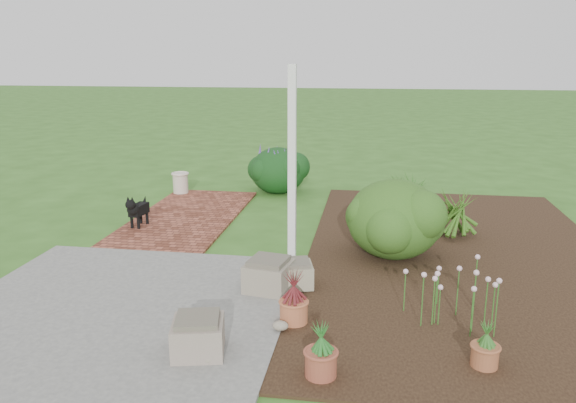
# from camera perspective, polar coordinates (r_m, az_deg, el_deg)

# --- Properties ---
(ground) EXTENTS (80.00, 80.00, 0.00)m
(ground) POSITION_cam_1_polar(r_m,az_deg,el_deg) (7.40, -2.02, -5.97)
(ground) COLOR #2F591C
(ground) RESTS_ON ground
(concrete_patio) EXTENTS (3.50, 3.50, 0.04)m
(concrete_patio) POSITION_cam_1_polar(r_m,az_deg,el_deg) (6.23, -16.76, -10.53)
(concrete_patio) COLOR #61615E
(concrete_patio) RESTS_ON ground
(brick_path) EXTENTS (1.60, 3.50, 0.04)m
(brick_path) POSITION_cam_1_polar(r_m,az_deg,el_deg) (9.43, -10.20, -1.50)
(brick_path) COLOR #5E2C1D
(brick_path) RESTS_ON ground
(garden_bed) EXTENTS (4.00, 7.00, 0.03)m
(garden_bed) POSITION_cam_1_polar(r_m,az_deg,el_deg) (7.83, 17.07, -5.33)
(garden_bed) COLOR black
(garden_bed) RESTS_ON ground
(veranda_post) EXTENTS (0.10, 0.10, 2.50)m
(veranda_post) POSITION_cam_1_polar(r_m,az_deg,el_deg) (7.10, 0.42, 3.66)
(veranda_post) COLOR white
(veranda_post) RESTS_ON ground
(stone_trough_near) EXTENTS (0.53, 0.53, 0.30)m
(stone_trough_near) POSITION_cam_1_polar(r_m,az_deg,el_deg) (5.16, -9.11, -13.45)
(stone_trough_near) COLOR #7A6D5F
(stone_trough_near) RESTS_ON concrete_patio
(stone_trough_mid) EXTENTS (0.55, 0.55, 0.32)m
(stone_trough_mid) POSITION_cam_1_polar(r_m,az_deg,el_deg) (6.36, -1.97, -7.59)
(stone_trough_mid) COLOR #7B6C5D
(stone_trough_mid) RESTS_ON concrete_patio
(stone_trough_far) EXTENTS (0.47, 0.47, 0.26)m
(stone_trough_far) POSITION_cam_1_polar(r_m,az_deg,el_deg) (6.47, 0.73, -7.45)
(stone_trough_far) COLOR gray
(stone_trough_far) RESTS_ON concrete_patio
(black_dog) EXTENTS (0.21, 0.55, 0.47)m
(black_dog) POSITION_cam_1_polar(r_m,az_deg,el_deg) (8.88, -15.07, -0.75)
(black_dog) COLOR black
(black_dog) RESTS_ON brick_path
(cream_ceramic_urn) EXTENTS (0.30, 0.30, 0.38)m
(cream_ceramic_urn) POSITION_cam_1_polar(r_m,az_deg,el_deg) (10.95, -10.87, 1.86)
(cream_ceramic_urn) COLOR beige
(cream_ceramic_urn) RESTS_ON brick_path
(evergreen_shrub) EXTENTS (1.54, 1.54, 1.05)m
(evergreen_shrub) POSITION_cam_1_polar(r_m,az_deg,el_deg) (7.47, 10.76, -1.54)
(evergreen_shrub) COLOR #154114
(evergreen_shrub) RESTS_ON garden_bed
(agapanthus_clump_back) EXTENTS (1.04, 1.04, 0.81)m
(agapanthus_clump_back) POSITION_cam_1_polar(r_m,az_deg,el_deg) (8.53, 16.67, -0.73)
(agapanthus_clump_back) COLOR #10370A
(agapanthus_clump_back) RESTS_ON garden_bed
(agapanthus_clump_front) EXTENTS (1.03, 1.03, 0.82)m
(agapanthus_clump_front) POSITION_cam_1_polar(r_m,az_deg,el_deg) (9.49, 12.01, 1.14)
(agapanthus_clump_front) COLOR #1B3C10
(agapanthus_clump_front) RESTS_ON garden_bed
(pink_flower_patch) EXTENTS (0.98, 0.98, 0.62)m
(pink_flower_patch) POSITION_cam_1_polar(r_m,az_deg,el_deg) (5.78, 15.79, -8.97)
(pink_flower_patch) COLOR #113D0F
(pink_flower_patch) RESTS_ON garden_bed
(terracotta_pot_bronze) EXTENTS (0.29, 0.29, 0.23)m
(terracotta_pot_bronze) POSITION_cam_1_polar(r_m,az_deg,el_deg) (5.66, 0.59, -11.10)
(terracotta_pot_bronze) COLOR #AF5F3B
(terracotta_pot_bronze) RESTS_ON garden_bed
(terracotta_pot_small_left) EXTENTS (0.24, 0.24, 0.19)m
(terracotta_pot_small_left) POSITION_cam_1_polar(r_m,az_deg,el_deg) (5.22, 19.36, -14.56)
(terracotta_pot_small_left) COLOR #945232
(terracotta_pot_small_left) RESTS_ON garden_bed
(terracotta_pot_small_right) EXTENTS (0.34, 0.34, 0.22)m
(terracotta_pot_small_right) POSITION_cam_1_polar(r_m,az_deg,el_deg) (4.82, 3.35, -16.09)
(terracotta_pot_small_right) COLOR brown
(terracotta_pot_small_right) RESTS_ON garden_bed
(purple_flowering_bush) EXTENTS (1.24, 1.24, 0.91)m
(purple_flowering_bush) POSITION_cam_1_polar(r_m,az_deg,el_deg) (10.93, -1.02, 3.29)
(purple_flowering_bush) COLOR black
(purple_flowering_bush) RESTS_ON ground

